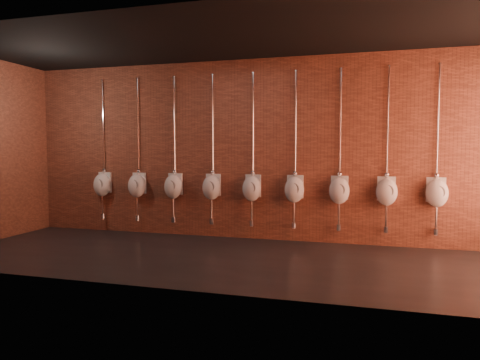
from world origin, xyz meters
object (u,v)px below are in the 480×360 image
object	(u,v)px
urinal_4	(252,188)
urinal_5	(294,189)
urinal_0	(102,184)
urinal_3	(212,187)
urinal_2	(173,186)
urinal_7	(387,191)
urinal_6	(339,190)
urinal_8	(437,192)
urinal_1	(137,185)

from	to	relation	value
urinal_4	urinal_5	size ratio (longest dim) A/B	1.00
urinal_0	urinal_3	world-z (taller)	same
urinal_2	urinal_7	bearing A→B (deg)	0.00
urinal_4	urinal_7	world-z (taller)	same
urinal_2	urinal_3	size ratio (longest dim) A/B	1.00
urinal_0	urinal_5	distance (m)	3.77
urinal_2	urinal_6	size ratio (longest dim) A/B	1.00
urinal_7	urinal_2	bearing A→B (deg)	180.00
urinal_3	urinal_7	bearing A→B (deg)	0.00
urinal_2	urinal_7	distance (m)	3.77
urinal_2	urinal_8	xyz separation A→B (m)	(4.52, 0.00, 0.00)
urinal_1	urinal_6	xyz separation A→B (m)	(3.77, 0.00, 0.00)
urinal_3	urinal_0	bearing A→B (deg)	180.00
urinal_0	urinal_7	distance (m)	5.27
urinal_1	urinal_2	bearing A→B (deg)	0.00
urinal_0	urinal_6	world-z (taller)	same
urinal_0	urinal_2	bearing A→B (deg)	0.00
urinal_5	urinal_6	bearing A→B (deg)	0.00
urinal_6	urinal_7	bearing A→B (deg)	0.00
urinal_1	urinal_5	world-z (taller)	same
urinal_6	urinal_5	bearing A→B (deg)	180.00
urinal_5	urinal_8	distance (m)	2.26
urinal_0	urinal_7	size ratio (longest dim) A/B	1.00
urinal_0	urinal_5	world-z (taller)	same
urinal_1	urinal_6	size ratio (longest dim) A/B	1.00
urinal_8	urinal_1	bearing A→B (deg)	180.00
urinal_2	urinal_3	xyz separation A→B (m)	(0.75, 0.00, 0.00)
urinal_0	urinal_1	world-z (taller)	same
urinal_1	urinal_8	size ratio (longest dim) A/B	1.00
urinal_1	urinal_8	bearing A→B (deg)	0.00
urinal_3	urinal_4	distance (m)	0.75
urinal_2	urinal_0	bearing A→B (deg)	180.00
urinal_8	urinal_2	bearing A→B (deg)	180.00
urinal_0	urinal_3	size ratio (longest dim) A/B	1.00
urinal_5	urinal_7	size ratio (longest dim) A/B	1.00
urinal_6	urinal_1	bearing A→B (deg)	180.00
urinal_2	urinal_6	world-z (taller)	same
urinal_6	urinal_0	bearing A→B (deg)	180.00
urinal_1	urinal_7	distance (m)	4.52
urinal_5	urinal_2	bearing A→B (deg)	180.00
urinal_0	urinal_1	distance (m)	0.75
urinal_7	urinal_5	bearing A→B (deg)	180.00
urinal_0	urinal_7	world-z (taller)	same
urinal_1	urinal_8	distance (m)	5.27
urinal_2	urinal_6	distance (m)	3.01
urinal_6	urinal_8	xyz separation A→B (m)	(1.51, 0.00, 0.00)
urinal_7	urinal_3	bearing A→B (deg)	180.00
urinal_7	urinal_8	size ratio (longest dim) A/B	1.00
urinal_3	urinal_4	bearing A→B (deg)	0.00
urinal_1	urinal_4	world-z (taller)	same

